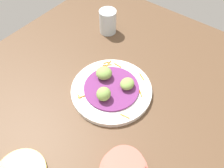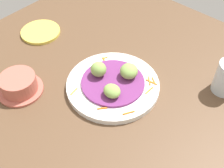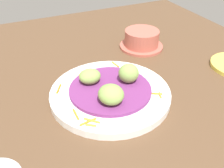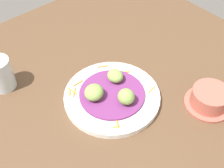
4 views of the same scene
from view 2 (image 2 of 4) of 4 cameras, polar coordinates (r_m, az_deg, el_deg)
The scene contains 9 objects.
table_surface at distance 85.72cm, azimuth -0.98°, elevation -2.04°, with size 110.00×110.00×2.00cm, color brown.
main_plate at distance 85.54cm, azimuth 0.21°, elevation -0.27°, with size 27.41×27.41×1.77cm, color white.
cabbage_bed at distance 84.62cm, azimuth 0.22°, elevation 0.30°, with size 18.63×18.63×0.75cm, color #702D6B.
carrot_garnish at distance 84.24cm, azimuth 2.61°, elevation -0.21°, with size 21.40×21.07×0.40cm.
guac_scoop_left at distance 84.64cm, azimuth 3.34°, elevation 2.55°, with size 5.22×5.50×4.07cm, color #84A851.
guac_scoop_center at distance 84.87cm, azimuth -2.68°, elevation 2.90°, with size 4.71×4.57×4.41cm, color #84A851.
guac_scoop_right at distance 79.66cm, azimuth -0.00°, elevation -1.38°, with size 5.03×4.44×3.31cm, color #84A851.
side_plate_small at distance 108.51cm, azimuth -13.87°, elevation 9.90°, with size 13.91×13.91×1.04cm, color #E0CC4C.
terracotta_bowl at distance 87.63cm, azimuth -17.82°, elevation -0.13°, with size 13.29×13.29×5.54cm.
Camera 2 is at (38.50, -40.85, 65.79)cm, focal length 46.49 mm.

